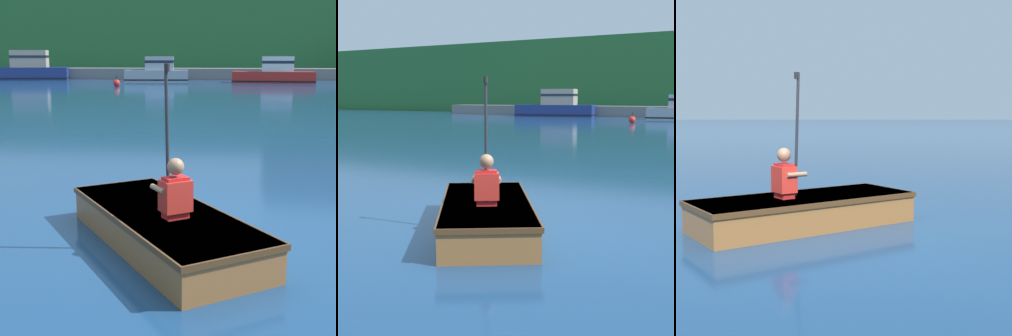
% 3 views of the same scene
% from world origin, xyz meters
% --- Properties ---
extents(ground_plane, '(300.00, 300.00, 0.00)m').
position_xyz_m(ground_plane, '(0.00, 0.00, 0.00)').
color(ground_plane, navy).
extents(rowboat_foreground, '(2.41, 2.91, 0.38)m').
position_xyz_m(rowboat_foreground, '(-0.39, -0.30, 0.22)').
color(rowboat_foreground, '#935B2D').
rests_on(rowboat_foreground, ground).
extents(person_paddler, '(0.45, 0.45, 1.52)m').
position_xyz_m(person_paddler, '(-0.23, -0.55, 0.67)').
color(person_paddler, red).
rests_on(person_paddler, rowboat_foreground).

